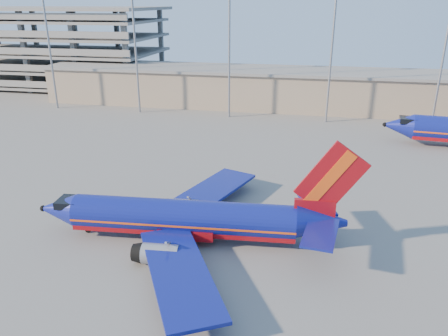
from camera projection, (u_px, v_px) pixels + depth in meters
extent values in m
plane|color=slate|center=(194.00, 218.00, 49.25)|extent=(220.00, 220.00, 0.00)
cube|color=gray|center=(304.00, 90.00, 98.94)|extent=(120.00, 15.00, 8.00)
cube|color=slate|center=(305.00, 71.00, 97.43)|extent=(122.00, 16.00, 0.60)
cube|color=slate|center=(58.00, 81.00, 128.36)|extent=(60.00, 30.00, 0.70)
cube|color=slate|center=(56.00, 66.00, 126.86)|extent=(60.00, 30.00, 0.70)
cube|color=slate|center=(54.00, 51.00, 125.35)|extent=(60.00, 30.00, 0.70)
cube|color=slate|center=(52.00, 36.00, 123.85)|extent=(60.00, 30.00, 0.70)
cube|color=slate|center=(49.00, 20.00, 122.35)|extent=(60.00, 30.00, 0.70)
cube|color=slate|center=(48.00, 8.00, 121.20)|extent=(62.00, 32.00, 0.80)
cube|color=slate|center=(76.00, 43.00, 136.84)|extent=(1.20, 1.20, 21.00)
cylinder|color=gray|center=(49.00, 45.00, 94.87)|extent=(0.44, 0.44, 28.00)
cylinder|color=gray|center=(135.00, 47.00, 91.06)|extent=(0.44, 0.44, 28.00)
cylinder|color=gray|center=(229.00, 49.00, 87.25)|extent=(0.44, 0.44, 28.00)
cylinder|color=gray|center=(332.00, 51.00, 83.44)|extent=(0.44, 0.44, 28.00)
cylinder|color=gray|center=(444.00, 53.00, 79.63)|extent=(0.44, 0.44, 28.00)
cylinder|color=navy|center=(183.00, 217.00, 44.01)|extent=(22.71, 5.27, 3.47)
cube|color=maroon|center=(184.00, 224.00, 44.33)|extent=(22.66, 4.62, 1.22)
cube|color=#F25114|center=(183.00, 219.00, 44.10)|extent=(22.71, 5.31, 0.21)
cone|color=navy|center=(59.00, 209.00, 45.55)|extent=(4.20, 3.77, 3.47)
cube|color=black|center=(69.00, 202.00, 45.09)|extent=(2.44, 2.61, 0.75)
cone|color=navy|center=(321.00, 222.00, 42.30)|extent=(5.14, 3.85, 3.47)
cube|color=maroon|center=(315.00, 210.00, 41.94)|extent=(3.97, 0.83, 2.06)
cube|color=maroon|center=(331.00, 179.00, 40.61)|extent=(6.88, 0.85, 7.48)
cube|color=#F25114|center=(329.00, 179.00, 40.63)|extent=(4.60, 0.76, 5.87)
cube|color=navy|center=(316.00, 203.00, 45.12)|extent=(4.41, 6.55, 0.21)
cube|color=navy|center=(321.00, 233.00, 39.21)|extent=(3.56, 6.31, 0.21)
cube|color=navy|center=(210.00, 192.00, 51.80)|extent=(9.25, 15.26, 0.33)
cube|color=navy|center=(179.00, 272.00, 36.51)|extent=(11.08, 15.00, 0.33)
cube|color=maroon|center=(188.00, 228.00, 44.41)|extent=(5.90, 4.10, 0.94)
cylinder|color=gray|center=(183.00, 208.00, 49.18)|extent=(3.52, 2.23, 1.97)
cylinder|color=gray|center=(161.00, 254.00, 40.15)|extent=(3.52, 2.23, 1.97)
cylinder|color=gray|center=(88.00, 228.00, 45.94)|extent=(0.24, 0.24, 1.03)
cylinder|color=black|center=(88.00, 230.00, 46.01)|extent=(0.62, 0.28, 0.60)
cylinder|color=black|center=(202.00, 225.00, 46.87)|extent=(0.83, 0.58, 0.79)
cylinder|color=black|center=(193.00, 249.00, 42.36)|extent=(0.83, 0.58, 0.79)
cone|color=navy|center=(398.00, 126.00, 74.45)|extent=(5.03, 4.52, 4.13)
cube|color=black|center=(408.00, 120.00, 73.68)|extent=(2.92, 3.13, 0.89)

